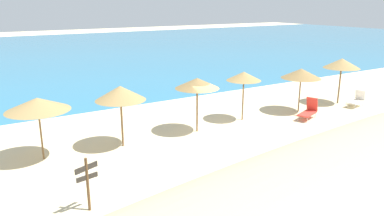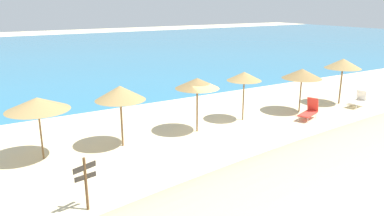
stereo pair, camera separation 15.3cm
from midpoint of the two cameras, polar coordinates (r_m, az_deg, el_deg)
ground_plane at (r=18.44m, az=4.99°, el=-4.49°), size 160.00×160.00×0.00m
sea_water at (r=52.82m, az=-20.34°, el=7.93°), size 160.00×59.46×0.01m
beach_umbrella_0 at (r=16.42m, az=-22.80°, el=0.53°), size 2.59×2.59×2.68m
beach_umbrella_1 at (r=16.87m, az=-11.16°, el=2.24°), size 2.26×2.26×2.84m
beach_umbrella_2 at (r=18.54m, az=0.56°, el=3.80°), size 2.22×2.22×2.79m
beach_umbrella_3 at (r=20.65m, az=7.72°, el=4.83°), size 1.92×1.92×2.75m
beach_umbrella_4 at (r=23.04m, az=16.17°, el=5.10°), size 2.34×2.34×2.63m
beach_umbrella_5 at (r=25.79m, az=21.78°, el=6.35°), size 2.29×2.29×2.95m
lounge_chair_0 at (r=22.16m, az=17.23°, el=-0.36°), size 1.62×1.10×1.17m
lounge_chair_1 at (r=25.85m, az=23.76°, el=1.17°), size 1.38×0.82×1.02m
wooden_signpost at (r=12.30m, az=-16.07°, el=-10.47°), size 0.80×0.34×1.79m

